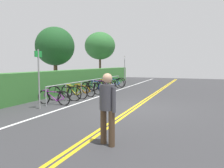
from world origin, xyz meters
TOP-DOWN VIEW (x-y plane):
  - ground_plane at (0.00, 0.00)m, footprint 39.62×13.03m
  - centre_line_yellow_inner at (0.00, -0.08)m, footprint 35.66×0.10m
  - centre_line_yellow_outer at (0.00, 0.08)m, footprint 35.66×0.10m
  - bike_lane_stripe_white at (0.00, 2.69)m, footprint 35.66×0.12m
  - bike_rack at (3.57, 3.63)m, footprint 9.29×0.05m
  - bicycle_0 at (-0.62, 3.54)m, footprint 0.46×1.72m
  - bicycle_1 at (0.44, 3.70)m, footprint 0.50×1.78m
  - bicycle_2 at (1.24, 3.61)m, footprint 0.46×1.69m
  - bicycle_3 at (2.18, 3.57)m, footprint 0.62×1.69m
  - bicycle_4 at (3.12, 3.53)m, footprint 0.56×1.64m
  - bicycle_5 at (4.05, 3.64)m, footprint 0.64×1.70m
  - bicycle_6 at (4.93, 3.75)m, footprint 0.47×1.76m
  - bicycle_7 at (5.85, 3.73)m, footprint 0.65×1.66m
  - bicycle_8 at (6.74, 3.54)m, footprint 0.46×1.79m
  - bicycle_9 at (7.73, 3.65)m, footprint 0.52×1.70m
  - pedestrian at (-4.35, -0.58)m, footprint 0.32×0.45m
  - sign_post_near at (-1.65, 3.48)m, footprint 0.36×0.07m
  - sign_post_far at (9.04, 3.39)m, footprint 0.36×0.10m
  - hedge_backdrop at (5.07, 5.35)m, footprint 18.24×0.83m
  - tree_mid at (4.42, 6.99)m, footprint 2.70×2.70m
  - tree_far_right at (11.60, 6.79)m, footprint 3.01×3.01m

SIDE VIEW (x-z plane):
  - ground_plane at x=0.00m, z-range -0.05..0.00m
  - centre_line_yellow_inner at x=0.00m, z-range 0.00..0.00m
  - centre_line_yellow_outer at x=0.00m, z-range 0.00..0.00m
  - bike_lane_stripe_white at x=0.00m, z-range 0.00..0.00m
  - bicycle_0 at x=-0.62m, z-range -0.02..0.65m
  - bicycle_3 at x=2.18m, z-range -0.02..0.66m
  - bicycle_7 at x=5.85m, z-range -0.02..0.67m
  - bicycle_4 at x=3.12m, z-range -0.02..0.71m
  - bicycle_2 at x=1.24m, z-range -0.02..0.72m
  - bicycle_8 at x=6.74m, z-range -0.02..0.73m
  - bicycle_6 at x=4.93m, z-range -0.02..0.73m
  - bicycle_9 at x=7.73m, z-range -0.02..0.74m
  - bicycle_5 at x=4.05m, z-range -0.02..0.75m
  - bicycle_1 at x=0.44m, z-range -0.02..0.75m
  - bike_rack at x=3.57m, z-range 0.22..1.06m
  - hedge_backdrop at x=5.07m, z-range 0.00..1.40m
  - pedestrian at x=-4.35m, z-range 0.12..1.73m
  - sign_post_near at x=-1.65m, z-range 0.23..2.61m
  - sign_post_far at x=9.04m, z-range 0.24..2.69m
  - tree_mid at x=4.42m, z-range 0.83..5.18m
  - tree_far_right at x=11.60m, z-range 1.09..6.00m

